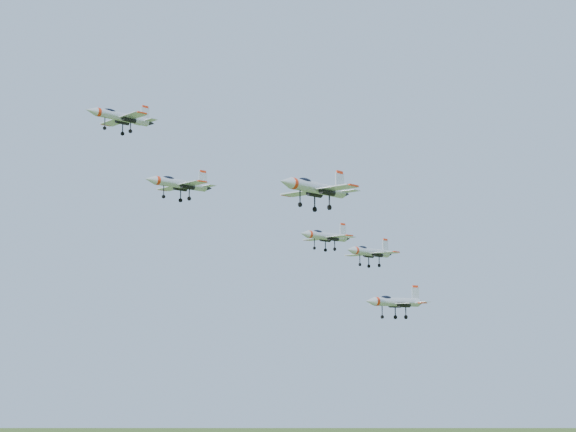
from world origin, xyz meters
TOP-DOWN VIEW (x-y plane):
  - jet_lead at (-21.57, 9.96)m, footprint 11.95×9.93m
  - jet_left_high at (-14.35, 4.87)m, footprint 12.16×10.08m
  - jet_right_high at (-8.80, -19.86)m, footprint 13.62×11.40m
  - jet_left_low at (18.49, 9.92)m, footprint 12.65×10.49m
  - jet_right_low at (8.16, -11.97)m, footprint 10.70×8.94m
  - jet_trail at (21.69, -3.69)m, footprint 13.37×10.98m

SIDE VIEW (x-z plane):
  - jet_trail at x=21.69m, z-range 125.78..129.36m
  - jet_right_low at x=8.16m, z-range 132.93..135.79m
  - jet_left_low at x=18.49m, z-range 137.74..141.12m
  - jet_right_high at x=-8.80m, z-range 139.16..142.80m
  - jet_left_high at x=-14.35m, z-range 142.81..146.06m
  - jet_lead at x=-21.57m, z-range 152.87..156.06m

